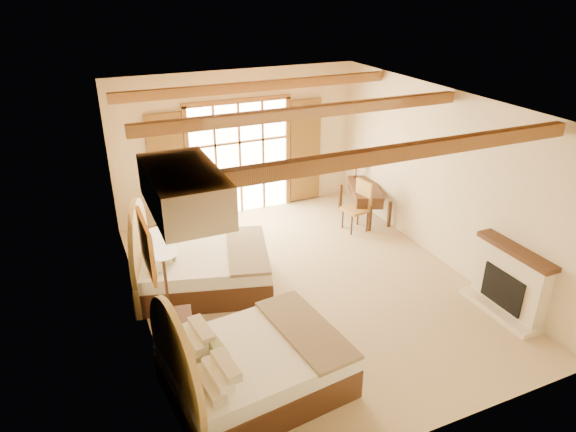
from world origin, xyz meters
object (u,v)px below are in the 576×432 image
bed_near (244,365)px  nightstand (176,332)px  armchair (177,218)px  bed_far (195,266)px  desk (364,201)px

bed_near → nightstand: 1.38m
bed_near → armchair: size_ratio=3.18×
nightstand → armchair: (0.84, 3.68, 0.05)m
nightstand → bed_far: bearing=76.0°
armchair → desk: desk is taller
bed_far → desk: 4.41m
bed_far → nightstand: size_ratio=4.61×
bed_near → desk: 5.84m
nightstand → desk: desk is taller
bed_far → nightstand: bed_far is taller
nightstand → desk: 5.60m
bed_near → armchair: (0.23, 4.91, -0.10)m
nightstand → armchair: 3.78m
bed_far → armchair: size_ratio=3.52×
bed_near → bed_far: bearing=82.6°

